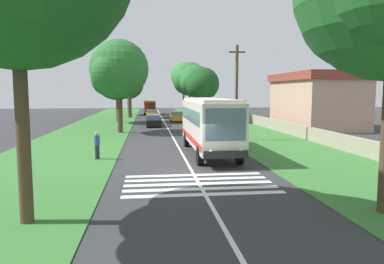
{
  "coord_description": "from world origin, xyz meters",
  "views": [
    {
      "loc": [
        -18.28,
        2.28,
        4.16
      ],
      "look_at": [
        5.3,
        -0.54,
        1.6
      ],
      "focal_mm": 34.69,
      "sensor_mm": 36.0,
      "label": 1
    }
  ],
  "objects_px": {
    "roadside_tree_left_3": "(128,65)",
    "pedestrian": "(97,145)",
    "coach_bus": "(209,122)",
    "utility_pole": "(237,91)",
    "roadside_tree_left_4": "(128,85)",
    "roadside_tree_right_4": "(183,76)",
    "trailing_car_2": "(152,114)",
    "trailing_minibus_0": "(150,106)",
    "roadside_tree_right_1": "(202,85)",
    "roadside_tree_right_3": "(194,82)",
    "roadside_tree_left_0": "(115,77)",
    "roadside_tree_right_2": "(189,80)",
    "roadside_building": "(316,100)",
    "trailing_car_0": "(154,121)",
    "trailing_car_1": "(177,117)",
    "roadside_tree_left_1": "(118,70)"
  },
  "relations": [
    {
      "from": "roadside_tree_right_1",
      "to": "roadside_tree_right_3",
      "type": "relative_size",
      "value": 0.86
    },
    {
      "from": "roadside_tree_right_3",
      "to": "roadside_tree_right_1",
      "type": "bearing_deg",
      "value": 177.64
    },
    {
      "from": "roadside_tree_left_1",
      "to": "roadside_tree_left_4",
      "type": "distance_m",
      "value": 30.46
    },
    {
      "from": "roadside_tree_left_0",
      "to": "roadside_tree_left_4",
      "type": "xyz_separation_m",
      "value": [
        17.58,
        -0.76,
        -0.75
      ]
    },
    {
      "from": "trailing_car_0",
      "to": "roadside_tree_right_2",
      "type": "bearing_deg",
      "value": -15.45
    },
    {
      "from": "roadside_tree_left_4",
      "to": "roadside_tree_right_4",
      "type": "height_order",
      "value": "roadside_tree_right_4"
    },
    {
      "from": "roadside_tree_left_0",
      "to": "roadside_tree_right_1",
      "type": "bearing_deg",
      "value": -98.8
    },
    {
      "from": "trailing_car_2",
      "to": "trailing_minibus_0",
      "type": "xyz_separation_m",
      "value": [
        10.43,
        0.21,
        0.88
      ]
    },
    {
      "from": "trailing_car_1",
      "to": "roadside_tree_left_0",
      "type": "distance_m",
      "value": 10.2
    },
    {
      "from": "roadside_tree_left_0",
      "to": "roadside_tree_right_1",
      "type": "distance_m",
      "value": 11.72
    },
    {
      "from": "roadside_tree_right_2",
      "to": "trailing_minibus_0",
      "type": "bearing_deg",
      "value": 97.82
    },
    {
      "from": "roadside_tree_left_0",
      "to": "utility_pole",
      "type": "bearing_deg",
      "value": -149.71
    },
    {
      "from": "coach_bus",
      "to": "trailing_car_1",
      "type": "xyz_separation_m",
      "value": [
        28.32,
        -0.04,
        -1.48
      ]
    },
    {
      "from": "trailing_car_2",
      "to": "roadside_tree_right_1",
      "type": "bearing_deg",
      "value": -146.72
    },
    {
      "from": "coach_bus",
      "to": "roadside_tree_left_4",
      "type": "height_order",
      "value": "roadside_tree_left_4"
    },
    {
      "from": "roadside_tree_right_3",
      "to": "roadside_tree_right_2",
      "type": "bearing_deg",
      "value": -0.92
    },
    {
      "from": "pedestrian",
      "to": "roadside_tree_left_0",
      "type": "bearing_deg",
      "value": 2.37
    },
    {
      "from": "roadside_tree_left_0",
      "to": "roadside_tree_left_4",
      "type": "distance_m",
      "value": 17.62
    },
    {
      "from": "roadside_tree_left_3",
      "to": "roadside_tree_right_2",
      "type": "height_order",
      "value": "roadside_tree_left_3"
    },
    {
      "from": "roadside_tree_right_2",
      "to": "roadside_tree_left_1",
      "type": "bearing_deg",
      "value": 161.64
    },
    {
      "from": "roadside_tree_right_1",
      "to": "roadside_tree_right_2",
      "type": "distance_m",
      "value": 21.56
    },
    {
      "from": "trailing_car_0",
      "to": "roadside_tree_left_1",
      "type": "distance_m",
      "value": 9.47
    },
    {
      "from": "roadside_tree_left_1",
      "to": "utility_pole",
      "type": "distance_m",
      "value": 13.03
    },
    {
      "from": "trailing_car_0",
      "to": "roadside_tree_right_3",
      "type": "distance_m",
      "value": 18.86
    },
    {
      "from": "trailing_car_1",
      "to": "coach_bus",
      "type": "bearing_deg",
      "value": 179.91
    },
    {
      "from": "trailing_car_1",
      "to": "utility_pole",
      "type": "xyz_separation_m",
      "value": [
        -21.85,
        -3.43,
        3.56
      ]
    },
    {
      "from": "roadside_tree_left_3",
      "to": "pedestrian",
      "type": "height_order",
      "value": "roadside_tree_left_3"
    },
    {
      "from": "coach_bus",
      "to": "utility_pole",
      "type": "bearing_deg",
      "value": -28.2
    },
    {
      "from": "roadside_tree_right_4",
      "to": "roadside_building",
      "type": "height_order",
      "value": "roadside_tree_right_4"
    },
    {
      "from": "roadside_tree_right_1",
      "to": "utility_pole",
      "type": "height_order",
      "value": "utility_pole"
    },
    {
      "from": "roadside_tree_right_4",
      "to": "pedestrian",
      "type": "xyz_separation_m",
      "value": [
        -55.75,
        10.61,
        -6.64
      ]
    },
    {
      "from": "roadside_building",
      "to": "utility_pole",
      "type": "bearing_deg",
      "value": 130.56
    },
    {
      "from": "utility_pole",
      "to": "roadside_tree_left_4",
      "type": "bearing_deg",
      "value": 16.32
    },
    {
      "from": "roadside_tree_right_2",
      "to": "trailing_car_1",
      "type": "bearing_deg",
      "value": 168.31
    },
    {
      "from": "trailing_car_2",
      "to": "roadside_tree_right_4",
      "type": "bearing_deg",
      "value": -19.62
    },
    {
      "from": "roadside_tree_left_1",
      "to": "roadside_tree_right_2",
      "type": "distance_m",
      "value": 34.33
    },
    {
      "from": "trailing_minibus_0",
      "to": "utility_pole",
      "type": "xyz_separation_m",
      "value": [
        -38.99,
        -7.13,
        2.68
      ]
    },
    {
      "from": "roadside_tree_right_1",
      "to": "roadside_tree_right_3",
      "type": "distance_m",
      "value": 12.31
    },
    {
      "from": "roadside_tree_left_3",
      "to": "roadside_tree_right_2",
      "type": "bearing_deg",
      "value": -48.44
    },
    {
      "from": "trailing_car_0",
      "to": "trailing_minibus_0",
      "type": "height_order",
      "value": "trailing_minibus_0"
    },
    {
      "from": "roadside_tree_right_1",
      "to": "pedestrian",
      "type": "relative_size",
      "value": 4.41
    },
    {
      "from": "trailing_minibus_0",
      "to": "roadside_tree_left_0",
      "type": "relative_size",
      "value": 0.62
    },
    {
      "from": "coach_bus",
      "to": "roadside_tree_right_4",
      "type": "distance_m",
      "value": 54.63
    },
    {
      "from": "trailing_minibus_0",
      "to": "utility_pole",
      "type": "bearing_deg",
      "value": -169.63
    },
    {
      "from": "coach_bus",
      "to": "trailing_car_0",
      "type": "bearing_deg",
      "value": 9.32
    },
    {
      "from": "roadside_tree_right_1",
      "to": "roadside_tree_right_3",
      "type": "xyz_separation_m",
      "value": [
        12.27,
        -0.51,
        0.79
      ]
    },
    {
      "from": "utility_pole",
      "to": "roadside_building",
      "type": "xyz_separation_m",
      "value": [
        10.2,
        -11.91,
        -0.98
      ]
    },
    {
      "from": "roadside_tree_right_1",
      "to": "utility_pole",
      "type": "bearing_deg",
      "value": -179.0
    },
    {
      "from": "coach_bus",
      "to": "roadside_tree_left_1",
      "type": "distance_m",
      "value": 16.13
    },
    {
      "from": "roadside_tree_left_4",
      "to": "roadside_tree_right_2",
      "type": "height_order",
      "value": "roadside_tree_right_2"
    }
  ]
}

